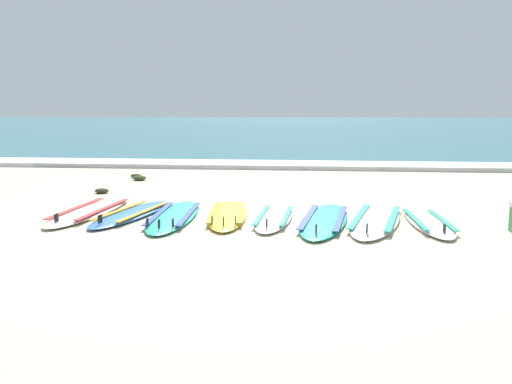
# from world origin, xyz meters

# --- Properties ---
(ground_plane) EXTENTS (80.00, 80.00, 0.00)m
(ground_plane) POSITION_xyz_m (0.00, 0.00, 0.00)
(ground_plane) COLOR beige
(sea) EXTENTS (80.00, 60.00, 0.10)m
(sea) POSITION_xyz_m (0.00, 36.29, 0.05)
(sea) COLOR teal
(sea) RESTS_ON ground
(wave_foam_strip) EXTENTS (80.00, 1.39, 0.11)m
(wave_foam_strip) POSITION_xyz_m (0.00, 6.99, 0.06)
(wave_foam_strip) COLOR white
(wave_foam_strip) RESTS_ON ground
(surfboard_0) EXTENTS (0.75, 2.43, 0.18)m
(surfboard_0) POSITION_xyz_m (-2.13, 0.61, 0.04)
(surfboard_0) COLOR silver
(surfboard_0) RESTS_ON ground
(surfboard_1) EXTENTS (0.90, 2.19, 0.18)m
(surfboard_1) POSITION_xyz_m (-1.45, 0.49, 0.04)
(surfboard_1) COLOR #3875CC
(surfboard_1) RESTS_ON ground
(surfboard_2) EXTENTS (0.70, 2.37, 0.18)m
(surfboard_2) POSITION_xyz_m (-0.80, 0.38, 0.04)
(surfboard_2) COLOR #2DB793
(surfboard_2) RESTS_ON ground
(surfboard_3) EXTENTS (0.76, 2.23, 0.18)m
(surfboard_3) POSITION_xyz_m (-0.08, 0.55, 0.04)
(surfboard_3) COLOR yellow
(surfboard_3) RESTS_ON ground
(surfboard_4) EXTENTS (0.59, 1.95, 0.18)m
(surfboard_4) POSITION_xyz_m (0.60, 0.39, 0.04)
(surfboard_4) COLOR white
(surfboard_4) RESTS_ON ground
(surfboard_5) EXTENTS (0.90, 2.46, 0.18)m
(surfboard_5) POSITION_xyz_m (1.29, 0.32, 0.04)
(surfboard_5) COLOR #2DB793
(surfboard_5) RESTS_ON ground
(surfboard_6) EXTENTS (1.16, 2.56, 0.18)m
(surfboard_6) POSITION_xyz_m (1.99, 0.40, 0.04)
(surfboard_6) COLOR silver
(surfboard_6) RESTS_ON ground
(surfboard_7) EXTENTS (0.54, 1.95, 0.18)m
(surfboard_7) POSITION_xyz_m (2.67, 0.30, 0.04)
(surfboard_7) COLOR white
(surfboard_7) RESTS_ON ground
(seaweed_clump_near_shoreline) EXTENTS (0.24, 0.20, 0.09)m
(seaweed_clump_near_shoreline) POSITION_xyz_m (-2.72, 4.56, 0.04)
(seaweed_clump_near_shoreline) COLOR #2D381E
(seaweed_clump_near_shoreline) RESTS_ON ground
(seaweed_clump_mid_sand) EXTENTS (0.29, 0.24, 0.10)m
(seaweed_clump_mid_sand) POSITION_xyz_m (-2.52, 4.15, 0.05)
(seaweed_clump_mid_sand) COLOR #384723
(seaweed_clump_mid_sand) RESTS_ON ground
(seaweed_clump_by_the_boards) EXTENTS (0.26, 0.21, 0.09)m
(seaweed_clump_by_the_boards) POSITION_xyz_m (-2.66, 2.41, 0.04)
(seaweed_clump_by_the_boards) COLOR #2D381E
(seaweed_clump_by_the_boards) RESTS_ON ground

